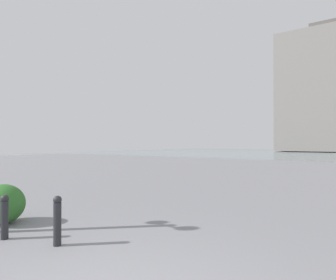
{
  "coord_description": "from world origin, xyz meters",
  "views": [
    {
      "loc": [
        -1.95,
        1.63,
        1.59
      ],
      "look_at": [
        5.0,
        -8.15,
        1.71
      ],
      "focal_mm": 31.43,
      "sensor_mm": 36.0,
      "label": 1
    }
  ],
  "objects": [
    {
      "name": "shrub_wide",
      "position": [
        4.09,
        -1.22,
        0.39
      ],
      "size": [
        0.91,
        0.82,
        0.78
      ],
      "color": "#2D6628",
      "rests_on": "ground"
    },
    {
      "name": "building_slab",
      "position": [
        5.96,
        -65.68,
        11.82
      ],
      "size": [
        17.57,
        15.07,
        25.71
      ],
      "color": "gray",
      "rests_on": "ground"
    },
    {
      "name": "bollard_mid",
      "position": [
        3.08,
        -0.78,
        0.38
      ],
      "size": [
        0.13,
        0.13,
        0.73
      ],
      "color": "#232328",
      "rests_on": "ground"
    },
    {
      "name": "bollard_near",
      "position": [
        2.1,
        -1.1,
        0.4
      ],
      "size": [
        0.13,
        0.13,
        0.77
      ],
      "color": "#232328",
      "rests_on": "ground"
    }
  ]
}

